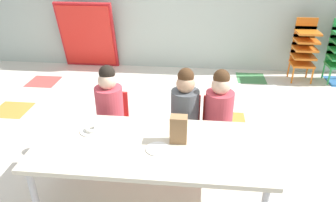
{
  "coord_description": "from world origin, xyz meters",
  "views": [
    {
      "loc": [
        0.53,
        -2.91,
        1.95
      ],
      "look_at": [
        0.3,
        -0.65,
        0.79
      ],
      "focal_mm": 34.34,
      "sensor_mm": 36.0,
      "label": 1
    }
  ],
  "objects_px": {
    "kid_chair_orange_stack": "(304,47)",
    "paper_bag_brown": "(179,129)",
    "seated_child_near_camera": "(110,102)",
    "seated_child_middle_seat": "(185,106)",
    "seated_child_far_right": "(219,107)",
    "craft_table": "(151,149)",
    "paper_plate_center_table": "(158,149)",
    "donut_powdered_on_plate": "(91,129)",
    "folded_activity_table": "(88,36)",
    "paper_plate_near_edge": "(91,131)"
  },
  "relations": [
    {
      "from": "paper_bag_brown",
      "to": "paper_plate_center_table",
      "type": "relative_size",
      "value": 1.22
    },
    {
      "from": "kid_chair_orange_stack",
      "to": "paper_bag_brown",
      "type": "xyz_separation_m",
      "value": [
        -1.67,
        -2.68,
        0.13
      ]
    },
    {
      "from": "kid_chair_orange_stack",
      "to": "paper_bag_brown",
      "type": "height_order",
      "value": "kid_chair_orange_stack"
    },
    {
      "from": "seated_child_near_camera",
      "to": "paper_bag_brown",
      "type": "height_order",
      "value": "seated_child_near_camera"
    },
    {
      "from": "kid_chair_orange_stack",
      "to": "paper_plate_near_edge",
      "type": "height_order",
      "value": "kid_chair_orange_stack"
    },
    {
      "from": "seated_child_middle_seat",
      "to": "paper_plate_near_edge",
      "type": "height_order",
      "value": "seated_child_middle_seat"
    },
    {
      "from": "seated_child_middle_seat",
      "to": "paper_bag_brown",
      "type": "bearing_deg",
      "value": -92.13
    },
    {
      "from": "craft_table",
      "to": "paper_plate_center_table",
      "type": "height_order",
      "value": "paper_plate_center_table"
    },
    {
      "from": "seated_child_far_right",
      "to": "paper_bag_brown",
      "type": "xyz_separation_m",
      "value": [
        -0.34,
        -0.57,
        0.1
      ]
    },
    {
      "from": "donut_powdered_on_plate",
      "to": "folded_activity_table",
      "type": "bearing_deg",
      "value": 108.96
    },
    {
      "from": "paper_bag_brown",
      "to": "donut_powdered_on_plate",
      "type": "bearing_deg",
      "value": 174.16
    },
    {
      "from": "seated_child_far_right",
      "to": "folded_activity_table",
      "type": "distance_m",
      "value": 3.04
    },
    {
      "from": "craft_table",
      "to": "seated_child_far_right",
      "type": "xyz_separation_m",
      "value": [
        0.54,
        0.63,
        0.06
      ]
    },
    {
      "from": "seated_child_far_right",
      "to": "paper_plate_center_table",
      "type": "xyz_separation_m",
      "value": [
        -0.48,
        -0.69,
        -0.01
      ]
    },
    {
      "from": "paper_bag_brown",
      "to": "paper_plate_near_edge",
      "type": "xyz_separation_m",
      "value": [
        -0.72,
        0.07,
        -0.11
      ]
    },
    {
      "from": "seated_child_near_camera",
      "to": "kid_chair_orange_stack",
      "type": "bearing_deg",
      "value": 41.73
    },
    {
      "from": "seated_child_middle_seat",
      "to": "seated_child_near_camera",
      "type": "bearing_deg",
      "value": 180.0
    },
    {
      "from": "paper_bag_brown",
      "to": "paper_plate_near_edge",
      "type": "bearing_deg",
      "value": 174.16
    },
    {
      "from": "paper_bag_brown",
      "to": "paper_plate_center_table",
      "type": "xyz_separation_m",
      "value": [
        -0.14,
        -0.12,
        -0.11
      ]
    },
    {
      "from": "paper_plate_near_edge",
      "to": "donut_powdered_on_plate",
      "type": "height_order",
      "value": "donut_powdered_on_plate"
    },
    {
      "from": "kid_chair_orange_stack",
      "to": "paper_plate_center_table",
      "type": "relative_size",
      "value": 5.11
    },
    {
      "from": "kid_chair_orange_stack",
      "to": "seated_child_near_camera",
      "type": "bearing_deg",
      "value": -138.27
    },
    {
      "from": "kid_chair_orange_stack",
      "to": "craft_table",
      "type": "bearing_deg",
      "value": -124.31
    },
    {
      "from": "paper_bag_brown",
      "to": "paper_plate_center_table",
      "type": "distance_m",
      "value": 0.22
    },
    {
      "from": "paper_plate_near_edge",
      "to": "donut_powdered_on_plate",
      "type": "relative_size",
      "value": 1.71
    },
    {
      "from": "kid_chair_orange_stack",
      "to": "paper_plate_center_table",
      "type": "height_order",
      "value": "kid_chair_orange_stack"
    },
    {
      "from": "craft_table",
      "to": "paper_bag_brown",
      "type": "height_order",
      "value": "paper_bag_brown"
    },
    {
      "from": "seated_child_near_camera",
      "to": "folded_activity_table",
      "type": "bearing_deg",
      "value": 113.11
    },
    {
      "from": "seated_child_near_camera",
      "to": "paper_bag_brown",
      "type": "bearing_deg",
      "value": -39.21
    },
    {
      "from": "paper_plate_center_table",
      "to": "donut_powdered_on_plate",
      "type": "xyz_separation_m",
      "value": [
        -0.57,
        0.19,
        0.02
      ]
    },
    {
      "from": "seated_child_near_camera",
      "to": "folded_activity_table",
      "type": "relative_size",
      "value": 0.84
    },
    {
      "from": "paper_plate_center_table",
      "to": "seated_child_middle_seat",
      "type": "bearing_deg",
      "value": 76.46
    },
    {
      "from": "seated_child_middle_seat",
      "to": "seated_child_far_right",
      "type": "height_order",
      "value": "same"
    },
    {
      "from": "paper_bag_brown",
      "to": "kid_chair_orange_stack",
      "type": "bearing_deg",
      "value": 58.09
    },
    {
      "from": "kid_chair_orange_stack",
      "to": "folded_activity_table",
      "type": "xyz_separation_m",
      "value": [
        -3.34,
        0.17,
        0.02
      ]
    },
    {
      "from": "donut_powdered_on_plate",
      "to": "seated_child_middle_seat",
      "type": "bearing_deg",
      "value": 33.87
    },
    {
      "from": "seated_child_middle_seat",
      "to": "paper_plate_near_edge",
      "type": "xyz_separation_m",
      "value": [
        -0.74,
        -0.5,
        -0.01
      ]
    },
    {
      "from": "seated_child_near_camera",
      "to": "folded_activity_table",
      "type": "distance_m",
      "value": 2.48
    },
    {
      "from": "folded_activity_table",
      "to": "donut_powdered_on_plate",
      "type": "bearing_deg",
      "value": -71.04
    },
    {
      "from": "seated_child_near_camera",
      "to": "kid_chair_orange_stack",
      "type": "xyz_separation_m",
      "value": [
        2.36,
        2.11,
        -0.04
      ]
    },
    {
      "from": "seated_child_far_right",
      "to": "paper_plate_near_edge",
      "type": "height_order",
      "value": "seated_child_far_right"
    },
    {
      "from": "folded_activity_table",
      "to": "seated_child_far_right",
      "type": "bearing_deg",
      "value": -48.67
    },
    {
      "from": "seated_child_middle_seat",
      "to": "paper_plate_center_table",
      "type": "relative_size",
      "value": 5.1
    },
    {
      "from": "seated_child_far_right",
      "to": "donut_powdered_on_plate",
      "type": "relative_size",
      "value": 8.72
    },
    {
      "from": "craft_table",
      "to": "seated_child_far_right",
      "type": "distance_m",
      "value": 0.83
    },
    {
      "from": "paper_bag_brown",
      "to": "donut_powdered_on_plate",
      "type": "xyz_separation_m",
      "value": [
        -0.72,
        0.07,
        -0.09
      ]
    },
    {
      "from": "paper_plate_near_edge",
      "to": "seated_child_middle_seat",
      "type": "bearing_deg",
      "value": 33.87
    },
    {
      "from": "seated_child_far_right",
      "to": "paper_plate_near_edge",
      "type": "relative_size",
      "value": 5.1
    },
    {
      "from": "donut_powdered_on_plate",
      "to": "seated_child_far_right",
      "type": "bearing_deg",
      "value": 25.21
    },
    {
      "from": "seated_child_far_right",
      "to": "paper_plate_center_table",
      "type": "relative_size",
      "value": 5.1
    }
  ]
}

